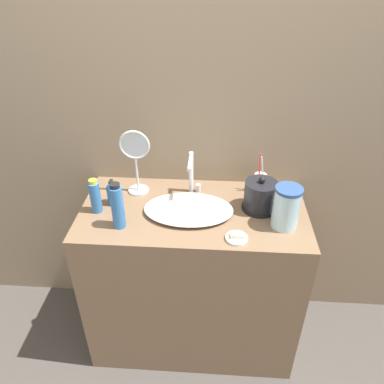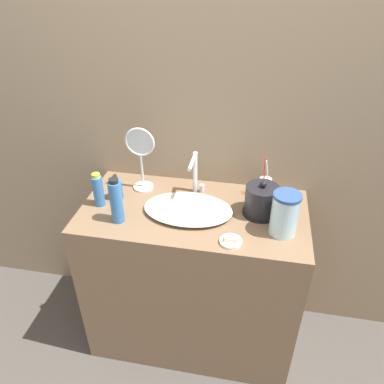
% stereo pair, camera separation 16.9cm
% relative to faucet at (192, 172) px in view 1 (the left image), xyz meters
% --- Properties ---
extents(ground_plane, '(12.00, 12.00, 0.00)m').
position_rel_faucet_xyz_m(ground_plane, '(0.02, -0.41, -1.01)').
color(ground_plane, '#47423D').
extents(wall_back, '(6.00, 0.04, 2.60)m').
position_rel_faucet_xyz_m(wall_back, '(0.02, 0.15, 0.29)').
color(wall_back, gray).
rests_on(wall_back, ground_plane).
extents(vanity_counter, '(1.06, 0.54, 0.88)m').
position_rel_faucet_xyz_m(vanity_counter, '(0.02, -0.14, -0.57)').
color(vanity_counter, brown).
rests_on(vanity_counter, ground_plane).
extents(sink_basin, '(0.41, 0.27, 0.04)m').
position_rel_faucet_xyz_m(sink_basin, '(-0.00, -0.16, -0.10)').
color(sink_basin, silver).
rests_on(sink_basin, vanity_counter).
extents(faucet, '(0.06, 0.16, 0.22)m').
position_rel_faucet_xyz_m(faucet, '(0.00, 0.00, 0.00)').
color(faucet, silver).
rests_on(faucet, vanity_counter).
extents(electric_kettle, '(0.16, 0.16, 0.17)m').
position_rel_faucet_xyz_m(electric_kettle, '(0.32, -0.11, -0.06)').
color(electric_kettle, black).
rests_on(electric_kettle, vanity_counter).
extents(toothbrush_cup, '(0.06, 0.06, 0.21)m').
position_rel_faucet_xyz_m(toothbrush_cup, '(0.34, 0.05, -0.08)').
color(toothbrush_cup, silver).
rests_on(toothbrush_cup, vanity_counter).
extents(lotion_bottle, '(0.06, 0.06, 0.13)m').
position_rel_faucet_xyz_m(lotion_bottle, '(-0.36, -0.11, -0.07)').
color(lotion_bottle, '#3370B7').
rests_on(lotion_bottle, vanity_counter).
extents(shampoo_bottle, '(0.05, 0.05, 0.17)m').
position_rel_faucet_xyz_m(shampoo_bottle, '(-0.43, -0.18, -0.04)').
color(shampoo_bottle, '#3370B7').
rests_on(shampoo_bottle, vanity_counter).
extents(mouthwash_bottle, '(0.06, 0.06, 0.22)m').
position_rel_faucet_xyz_m(mouthwash_bottle, '(-0.30, -0.28, -0.02)').
color(mouthwash_bottle, '#3370B7').
rests_on(mouthwash_bottle, vanity_counter).
extents(soap_dish, '(0.09, 0.09, 0.03)m').
position_rel_faucet_xyz_m(soap_dish, '(0.21, -0.34, -0.11)').
color(soap_dish, silver).
rests_on(soap_dish, vanity_counter).
extents(vanity_mirror, '(0.15, 0.10, 0.33)m').
position_rel_faucet_xyz_m(vanity_mirror, '(-0.27, 0.00, 0.07)').
color(vanity_mirror, silver).
rests_on(vanity_mirror, vanity_counter).
extents(water_pitcher, '(0.12, 0.12, 0.20)m').
position_rel_faucet_xyz_m(water_pitcher, '(0.42, -0.23, -0.03)').
color(water_pitcher, '#B2DBEA').
rests_on(water_pitcher, vanity_counter).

